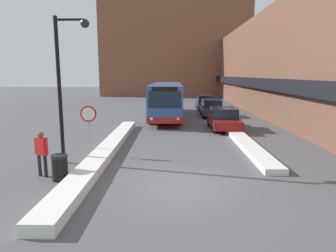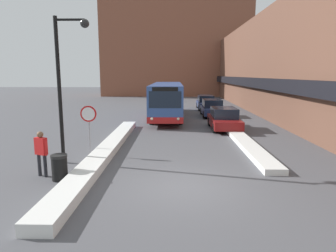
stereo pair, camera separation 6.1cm
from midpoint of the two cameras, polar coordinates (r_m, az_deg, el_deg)
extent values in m
plane|color=#515156|center=(10.57, 3.05, -11.42)|extent=(160.00, 160.00, 0.00)
cube|color=brown|center=(35.41, 18.46, 10.75)|extent=(5.00, 60.00, 9.41)
cube|color=black|center=(34.70, 13.93, 8.26)|extent=(0.50, 60.00, 0.90)
cube|color=brown|center=(55.88, 1.53, 14.67)|extent=(26.00, 8.00, 17.09)
cube|color=silver|center=(14.94, -11.48, -4.49)|extent=(0.90, 15.39, 0.37)
cube|color=silver|center=(16.62, 14.89, -3.36)|extent=(0.90, 9.48, 0.26)
cube|color=#335193|center=(26.80, -0.11, 5.33)|extent=(2.54, 12.47, 2.57)
cube|color=red|center=(26.91, -0.11, 3.08)|extent=(2.56, 12.49, 0.45)
cube|color=#192333|center=(26.78, -0.11, 6.09)|extent=(2.56, 11.47, 0.71)
cube|color=#192333|center=(20.55, -0.48, 5.03)|extent=(2.23, 0.03, 1.16)
cube|color=black|center=(20.50, -0.49, 7.03)|extent=(1.78, 0.03, 0.28)
sphere|color=#F2EAC6|center=(20.74, -3.00, 1.39)|extent=(0.20, 0.20, 0.20)
sphere|color=#F2EAC6|center=(20.69, 2.05, 1.37)|extent=(0.20, 0.20, 0.20)
cylinder|color=black|center=(23.15, -3.16, 1.59)|extent=(0.28, 1.03, 1.03)
cylinder|color=black|center=(23.10, 2.54, 1.57)|extent=(0.28, 1.03, 1.03)
cylinder|color=black|center=(30.81, -2.10, 3.65)|extent=(0.28, 1.03, 1.03)
cylinder|color=black|center=(30.77, 2.19, 3.64)|extent=(0.28, 1.03, 1.03)
cube|color=maroon|center=(21.36, 10.69, 0.81)|extent=(1.86, 4.45, 0.58)
cube|color=#192333|center=(21.38, 10.70, 2.53)|extent=(1.64, 2.45, 0.68)
cylinder|color=black|center=(20.23, 13.69, -0.45)|extent=(0.20, 0.63, 0.63)
cylinder|color=black|center=(19.93, 8.91, -0.44)|extent=(0.20, 0.63, 0.63)
cylinder|color=black|center=(22.89, 12.21, 0.78)|extent=(0.20, 0.63, 0.63)
cylinder|color=black|center=(22.63, 7.98, 0.81)|extent=(0.20, 0.63, 0.63)
cube|color=navy|center=(27.85, 8.46, 2.98)|extent=(1.86, 4.25, 0.59)
cube|color=#192333|center=(27.89, 8.46, 4.32)|extent=(1.63, 2.34, 0.70)
cylinder|color=black|center=(26.71, 10.61, 2.14)|extent=(0.20, 0.66, 0.66)
cylinder|color=black|center=(26.49, 6.98, 2.17)|extent=(0.20, 0.66, 0.66)
cylinder|color=black|center=(29.29, 9.77, 2.83)|extent=(0.20, 0.66, 0.66)
cylinder|color=black|center=(29.09, 6.46, 2.86)|extent=(0.20, 0.66, 0.66)
cube|color=navy|center=(33.37, 7.25, 4.12)|extent=(1.80, 4.54, 0.59)
cube|color=#192333|center=(33.43, 7.25, 5.23)|extent=(1.58, 2.50, 0.69)
cylinder|color=black|center=(32.11, 8.96, 3.45)|extent=(0.20, 0.65, 0.65)
cylinder|color=black|center=(31.93, 6.04, 3.48)|extent=(0.20, 0.65, 0.65)
cylinder|color=black|center=(34.88, 8.34, 3.96)|extent=(0.20, 0.65, 0.65)
cylinder|color=black|center=(34.72, 5.65, 3.99)|extent=(0.20, 0.65, 0.65)
cylinder|color=gray|center=(14.62, -14.65, -0.88)|extent=(0.07, 0.07, 2.38)
cylinder|color=red|center=(14.48, -14.81, 2.26)|extent=(0.76, 0.03, 0.76)
cylinder|color=white|center=(14.47, -14.82, 2.25)|extent=(0.62, 0.01, 0.62)
cylinder|color=black|center=(13.48, -19.83, 6.06)|extent=(0.16, 0.16, 6.16)
cylinder|color=black|center=(13.43, -18.07, 18.70)|extent=(1.20, 0.10, 0.10)
sphere|color=black|center=(13.23, -15.45, 18.31)|extent=(0.36, 0.36, 0.36)
cylinder|color=#232328|center=(12.46, -23.16, -6.82)|extent=(0.13, 0.13, 0.86)
cylinder|color=#232328|center=(12.24, -22.20, -7.05)|extent=(0.13, 0.13, 0.86)
cube|color=red|center=(12.16, -22.92, -3.54)|extent=(0.51, 0.38, 0.64)
sphere|color=brown|center=(12.08, -23.06, -1.51)|extent=(0.24, 0.24, 0.24)
cylinder|color=red|center=(12.34, -23.64, -3.56)|extent=(0.10, 0.10, 0.61)
cylinder|color=red|center=(12.00, -22.16, -3.82)|extent=(0.10, 0.10, 0.61)
cylinder|color=black|center=(11.72, -19.81, -7.66)|extent=(0.56, 0.56, 0.85)
cylinder|color=black|center=(11.59, -19.95, -5.42)|extent=(0.59, 0.59, 0.10)
camera|label=1|loc=(0.03, -89.88, 0.02)|focal=32.00mm
camera|label=2|loc=(0.03, 90.12, -0.02)|focal=32.00mm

